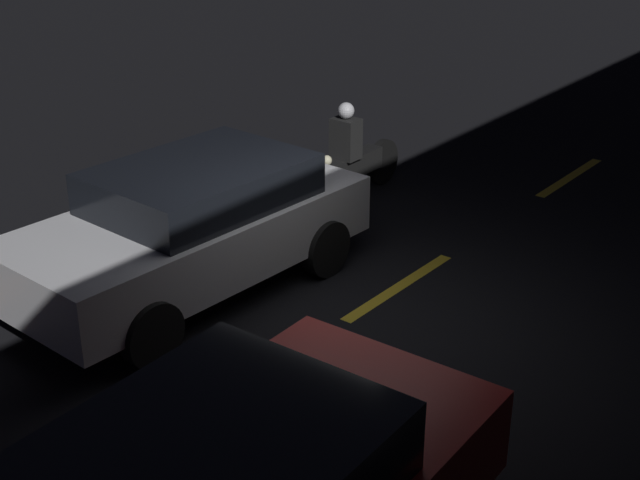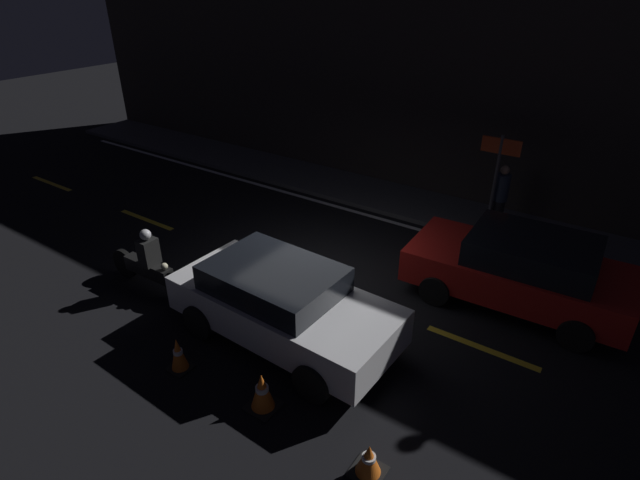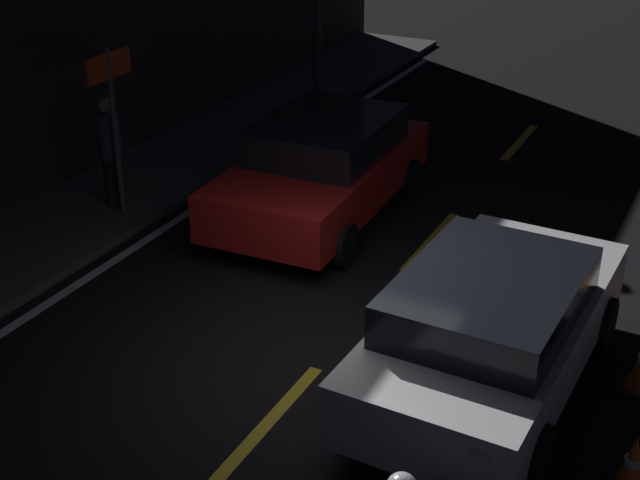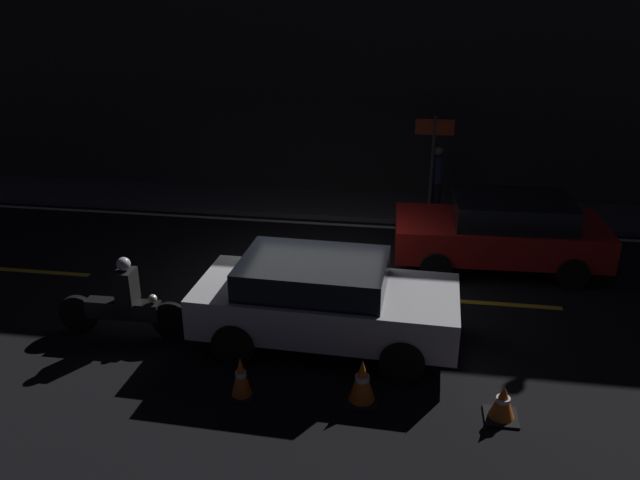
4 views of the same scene
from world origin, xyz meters
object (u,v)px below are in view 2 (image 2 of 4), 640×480
at_px(taxi_red, 520,268).
at_px(shop_sign, 498,165).
at_px(sedan_white, 282,302).
at_px(motorcycle, 148,265).
at_px(traffic_cone_far, 369,460).
at_px(traffic_cone_near, 178,354).
at_px(pedestrian, 500,197).
at_px(traffic_cone_mid, 262,391).

height_order(taxi_red, shop_sign, shop_sign).
height_order(sedan_white, shop_sign, shop_sign).
bearing_deg(sedan_white, taxi_red, 50.13).
xyz_separation_m(sedan_white, taxi_red, (3.10, 3.46, 0.00)).
bearing_deg(motorcycle, traffic_cone_far, -12.68).
bearing_deg(traffic_cone_near, sedan_white, 60.05).
bearing_deg(sedan_white, pedestrian, 75.50).
bearing_deg(traffic_cone_far, motorcycle, 167.94).
relative_size(sedan_white, traffic_cone_far, 8.16).
height_order(taxi_red, pedestrian, pedestrian).
height_order(motorcycle, traffic_cone_far, motorcycle).
xyz_separation_m(taxi_red, traffic_cone_mid, (-2.35, -4.91, -0.45)).
bearing_deg(traffic_cone_near, taxi_red, 51.49).
bearing_deg(shop_sign, sedan_white, -105.94).
xyz_separation_m(traffic_cone_near, traffic_cone_far, (3.53, 0.05, -0.06)).
height_order(sedan_white, traffic_cone_far, sedan_white).
relative_size(sedan_white, traffic_cone_mid, 6.35).
distance_m(traffic_cone_near, pedestrian, 8.34).
height_order(motorcycle, traffic_cone_near, motorcycle).
bearing_deg(traffic_cone_far, pedestrian, 95.61).
bearing_deg(pedestrian, sedan_white, -106.50).
distance_m(sedan_white, traffic_cone_far, 3.08).
xyz_separation_m(motorcycle, pedestrian, (5.07, 6.55, 0.38)).
height_order(sedan_white, traffic_cone_near, sedan_white).
height_order(sedan_white, motorcycle, sedan_white).
bearing_deg(traffic_cone_near, shop_sign, 70.90).
xyz_separation_m(traffic_cone_far, pedestrian, (-0.77, 7.79, 0.70)).
distance_m(taxi_red, traffic_cone_far, 5.05).
distance_m(motorcycle, traffic_cone_near, 2.65).
xyz_separation_m(sedan_white, traffic_cone_mid, (0.75, -1.45, -0.45)).
bearing_deg(traffic_cone_far, shop_sign, 96.77).
bearing_deg(pedestrian, shop_sign, -119.57).
distance_m(sedan_white, traffic_cone_mid, 1.70).
xyz_separation_m(taxi_red, traffic_cone_near, (-4.02, -5.05, -0.47)).
bearing_deg(traffic_cone_mid, sedan_white, 117.49).
height_order(sedan_white, taxi_red, taxi_red).
bearing_deg(traffic_cone_far, sedan_white, 149.60).
xyz_separation_m(motorcycle, traffic_cone_far, (5.83, -1.25, -0.32)).
xyz_separation_m(taxi_red, shop_sign, (-1.38, 2.56, 1.04)).
relative_size(motorcycle, pedestrian, 1.38).
distance_m(motorcycle, traffic_cone_mid, 4.14).
height_order(traffic_cone_mid, traffic_cone_far, traffic_cone_mid).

